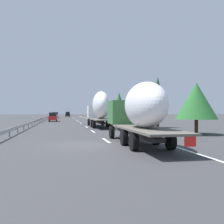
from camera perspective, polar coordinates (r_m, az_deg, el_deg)
The scene contains 23 objects.
ground_plane at distance 57.48m, azimuth -9.29°, elevation -2.03°, with size 260.00×260.00×0.00m, color #38383A.
lane_stripe_0 at distance 19.81m, azimuth -1.30°, elevation -6.29°, with size 3.20×0.20×0.01m, color white.
lane_stripe_1 at distance 28.63m, azimuth -4.23°, elevation -4.28°, with size 3.20×0.20×0.01m, color white.
lane_stripe_2 at distance 36.60m, azimuth -5.65°, elevation -3.30°, with size 3.20×0.20×0.01m, color white.
lane_stripe_3 at distance 48.58m, azimuth -6.90°, elevation -2.44°, with size 3.20×0.20×0.01m, color white.
lane_stripe_4 at distance 56.49m, azimuth -7.43°, elevation -2.06°, with size 3.20×0.20×0.01m, color white.
lane_stripe_5 at distance 62.82m, azimuth -7.76°, elevation -1.84°, with size 3.20×0.20×0.01m, color white.
lane_stripe_6 at distance 80.12m, azimuth -8.40°, elevation -1.39°, with size 3.20×0.20×0.01m, color white.
lane_stripe_7 at distance 82.48m, azimuth -8.46°, elevation -1.35°, with size 3.20×0.20×0.01m, color white.
lane_stripe_8 at distance 96.19m, azimuth -8.78°, elevation -1.13°, with size 3.20×0.20×0.01m, color white.
edge_line_right at distance 62.84m, azimuth -4.38°, elevation -1.83°, with size 110.00×0.20×0.01m, color white.
truck_lead at distance 36.08m, azimuth -2.71°, elevation 0.90°, with size 13.05×2.55×4.91m.
truck_trailing at distance 17.53m, azimuth 5.93°, elevation 0.40°, with size 12.30×2.55×4.06m.
car_black_suv at distance 102.24m, azimuth -9.76°, elevation -0.51°, with size 4.23×1.79×1.95m.
car_red_compact at distance 57.21m, azimuth -12.90°, elevation -1.07°, with size 4.39×1.74×1.95m.
car_silver_hatch at distance 84.54m, azimuth -12.38°, elevation -0.67°, with size 4.42×1.89×1.91m.
road_sign at distance 60.92m, azimuth -3.04°, elevation 0.33°, with size 0.10×0.90×3.45m.
tree_0 at distance 44.44m, azimuth 5.98°, elevation 2.32°, with size 2.72×2.72×6.10m.
tree_1 at distance 26.30m, azimuth 18.10°, elevation 2.34°, with size 3.99×3.99×5.00m.
tree_2 at distance 35.76m, azimuth 10.06°, elevation 3.45°, with size 2.59×2.59×6.88m.
tree_3 at distance 95.48m, azimuth -2.31°, elevation 1.34°, with size 3.72×3.72×6.70m.
tree_4 at distance 57.63m, azimuth 1.55°, elevation 1.82°, with size 3.45×3.45×6.42m.
guardrail_median at distance 60.62m, azimuth -15.04°, elevation -1.37°, with size 94.00×0.10×0.76m.
Camera 1 is at (-17.42, 1.42, 2.25)m, focal length 41.46 mm.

